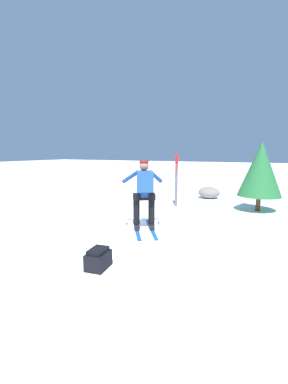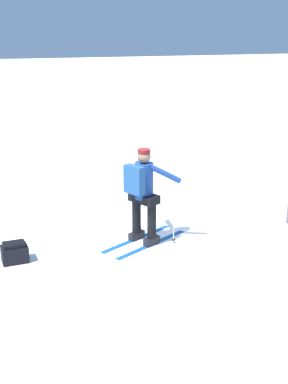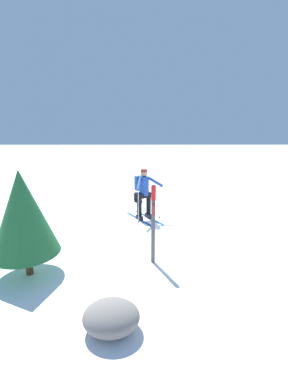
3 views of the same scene
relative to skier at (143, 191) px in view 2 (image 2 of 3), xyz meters
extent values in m
plane|color=white|center=(0.57, -0.68, -0.90)|extent=(80.00, 80.00, 0.00)
cube|color=#144C9E|center=(0.16, 0.08, -0.90)|extent=(0.92, 1.39, 0.01)
cube|color=black|center=(0.16, 0.08, -0.83)|extent=(0.25, 0.31, 0.12)
cylinder|color=black|center=(0.16, 0.08, -0.45)|extent=(0.15, 0.15, 0.65)
cube|color=#144C9E|center=(-0.14, -0.11, -0.90)|extent=(0.92, 1.39, 0.01)
cube|color=black|center=(-0.14, -0.11, -0.83)|extent=(0.25, 0.31, 0.12)
cylinder|color=black|center=(-0.14, -0.11, -0.45)|extent=(0.15, 0.15, 0.65)
cube|color=black|center=(0.01, -0.02, -0.12)|extent=(0.56, 0.48, 0.14)
cylinder|color=navy|center=(0.01, -0.02, 0.17)|extent=(0.30, 0.30, 0.59)
sphere|color=#8C664C|center=(0.01, -0.02, 0.57)|extent=(0.22, 0.22, 0.22)
cylinder|color=maroon|center=(0.01, -0.02, 0.67)|extent=(0.21, 0.21, 0.06)
cube|color=navy|center=(-0.11, 0.17, 0.24)|extent=(0.38, 0.31, 0.46)
cylinder|color=#B2B7BC|center=(0.50, -0.06, -0.34)|extent=(0.02, 0.02, 1.13)
cylinder|color=black|center=(0.50, -0.06, -0.84)|extent=(0.07, 0.07, 0.01)
cylinder|color=navy|center=(0.36, -0.01, 0.31)|extent=(0.53, 0.25, 0.34)
cylinder|color=#B2B7BC|center=(-0.16, -0.48, -0.34)|extent=(0.02, 0.02, 1.13)
cylinder|color=black|center=(-0.16, -0.48, -0.84)|extent=(0.07, 0.07, 0.01)
cylinder|color=navy|center=(-0.14, -0.33, 0.31)|extent=(0.16, 0.53, 0.34)
cube|color=black|center=(-0.23, 2.10, -0.78)|extent=(0.34, 0.43, 0.26)
cube|color=black|center=(-0.23, 2.10, -0.62)|extent=(0.27, 0.36, 0.06)
camera|label=1|loc=(-2.50, 5.16, 0.89)|focal=24.00mm
camera|label=2|loc=(-7.98, 2.03, 2.72)|focal=50.00mm
camera|label=3|loc=(-0.05, -7.84, 1.91)|focal=24.00mm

